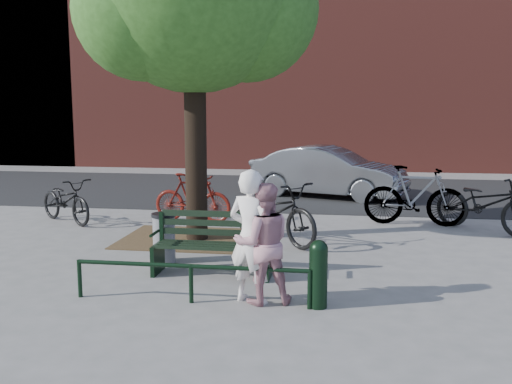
% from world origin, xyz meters
% --- Properties ---
extents(ground, '(90.00, 90.00, 0.00)m').
position_xyz_m(ground, '(0.00, 0.00, 0.00)').
color(ground, gray).
rests_on(ground, ground).
extents(dirt_pit, '(2.40, 2.00, 0.02)m').
position_xyz_m(dirt_pit, '(-1.00, 2.20, 0.01)').
color(dirt_pit, brown).
rests_on(dirt_pit, ground).
extents(road, '(40.00, 7.00, 0.01)m').
position_xyz_m(road, '(0.00, 8.50, 0.01)').
color(road, black).
rests_on(road, ground).
extents(townhouse_row, '(45.00, 4.00, 14.00)m').
position_xyz_m(townhouse_row, '(0.17, 16.00, 6.25)').
color(townhouse_row, brown).
rests_on(townhouse_row, ground).
extents(park_bench, '(1.74, 0.54, 0.97)m').
position_xyz_m(park_bench, '(-0.00, 0.08, 0.48)').
color(park_bench, black).
rests_on(park_bench, ground).
extents(guard_railing, '(3.06, 0.06, 0.51)m').
position_xyz_m(guard_railing, '(0.00, -1.20, 0.40)').
color(guard_railing, black).
rests_on(guard_railing, ground).
extents(person_left, '(0.73, 0.61, 1.71)m').
position_xyz_m(person_left, '(0.75, -1.05, 0.86)').
color(person_left, white).
rests_on(person_left, ground).
extents(person_right, '(0.88, 0.77, 1.54)m').
position_xyz_m(person_right, '(0.90, -1.05, 0.77)').
color(person_right, '#B77D87').
rests_on(person_right, ground).
extents(bollard, '(0.23, 0.23, 0.86)m').
position_xyz_m(bollard, '(1.60, -1.12, 0.46)').
color(bollard, black).
rests_on(bollard, ground).
extents(litter_bin, '(0.39, 0.39, 0.79)m').
position_xyz_m(litter_bin, '(-0.93, 0.60, 0.40)').
color(litter_bin, gray).
rests_on(litter_bin, ground).
extents(bicycle_a, '(1.88, 1.56, 0.97)m').
position_xyz_m(bicycle_a, '(-3.97, 3.31, 0.48)').
color(bicycle_a, black).
rests_on(bicycle_a, ground).
extents(bicycle_b, '(1.80, 0.74, 1.05)m').
position_xyz_m(bicycle_b, '(-1.31, 3.79, 0.52)').
color(bicycle_b, '#53110B').
rests_on(bicycle_b, ground).
extents(bicycle_c, '(2.13, 2.02, 1.15)m').
position_xyz_m(bicycle_c, '(0.66, 2.20, 0.57)').
color(bicycle_c, black).
rests_on(bicycle_c, ground).
extents(bicycle_d, '(2.13, 0.77, 1.25)m').
position_xyz_m(bicycle_d, '(3.38, 4.13, 0.63)').
color(bicycle_d, gray).
rests_on(bicycle_d, ground).
extents(bicycle_e, '(2.10, 2.05, 1.14)m').
position_xyz_m(bicycle_e, '(4.68, 3.69, 0.57)').
color(bicycle_e, black).
rests_on(bicycle_e, ground).
extents(parked_car, '(4.45, 2.75, 1.38)m').
position_xyz_m(parked_car, '(1.49, 7.64, 0.69)').
color(parked_car, slate).
rests_on(parked_car, ground).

